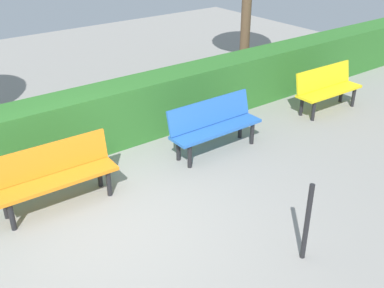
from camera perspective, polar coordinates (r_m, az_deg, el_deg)
The scene contains 6 objects.
ground_plane at distance 5.98m, azimuth -10.23°, elevation -10.48°, with size 20.84×20.84×0.00m, color gray.
bench_yellow at distance 9.47m, azimuth 16.47°, elevation 6.84°, with size 1.51×0.50×0.86m.
bench_blue at distance 7.50m, azimuth 2.75°, elevation 2.56°, with size 1.64×0.47×0.86m.
bench_orange at distance 6.37m, azimuth -16.83°, elevation -3.50°, with size 1.65×0.50×0.86m.
hedge_row at distance 7.83m, azimuth -9.94°, elevation 3.48°, with size 16.84×0.69×1.02m, color #2D6B28.
railing_post_mid at distance 5.34m, azimuth 14.14°, elevation -9.45°, with size 0.06×0.06×1.00m, color black.
Camera 1 is at (1.96, 4.33, 3.63)m, focal length 42.80 mm.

